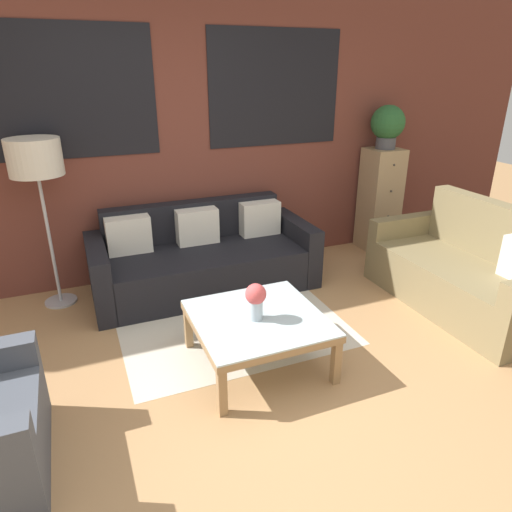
% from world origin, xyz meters
% --- Properties ---
extents(ground_plane, '(16.00, 16.00, 0.00)m').
position_xyz_m(ground_plane, '(0.00, 0.00, 0.00)').
color(ground_plane, '#AD7F51').
extents(wall_back_brick, '(8.40, 0.09, 2.80)m').
position_xyz_m(wall_back_brick, '(0.00, 2.44, 1.41)').
color(wall_back_brick, brown).
rests_on(wall_back_brick, ground_plane).
extents(rug, '(1.81, 1.45, 0.00)m').
position_xyz_m(rug, '(-0.00, 1.19, 0.00)').
color(rug, beige).
rests_on(rug, ground_plane).
extents(couch_dark, '(2.09, 0.88, 0.78)m').
position_xyz_m(couch_dark, '(0.00, 1.95, 0.28)').
color(couch_dark, black).
rests_on(couch_dark, ground_plane).
extents(settee_vintage, '(0.80, 1.67, 0.92)m').
position_xyz_m(settee_vintage, '(2.04, 0.68, 0.31)').
color(settee_vintage, olive).
rests_on(settee_vintage, ground_plane).
extents(coffee_table, '(0.88, 0.88, 0.39)m').
position_xyz_m(coffee_table, '(-0.00, 0.57, 0.33)').
color(coffee_table, silver).
rests_on(coffee_table, ground_plane).
extents(floor_lamp, '(0.43, 0.43, 1.48)m').
position_xyz_m(floor_lamp, '(-1.31, 2.12, 1.28)').
color(floor_lamp, '#B2B2B7').
rests_on(floor_lamp, ground_plane).
extents(drawer_cabinet, '(0.38, 0.38, 1.16)m').
position_xyz_m(drawer_cabinet, '(2.19, 2.18, 0.58)').
color(drawer_cabinet, tan).
rests_on(drawer_cabinet, ground_plane).
extents(potted_plant, '(0.37, 0.37, 0.46)m').
position_xyz_m(potted_plant, '(2.19, 2.18, 1.42)').
color(potted_plant, '#47474C').
rests_on(potted_plant, drawer_cabinet).
extents(flower_vase, '(0.15, 0.15, 0.26)m').
position_xyz_m(flower_vase, '(-0.03, 0.55, 0.54)').
color(flower_vase, '#ADBCC6').
rests_on(flower_vase, coffee_table).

